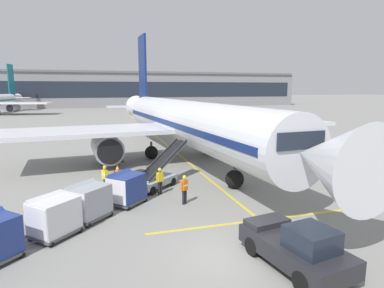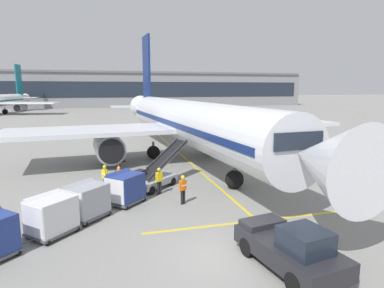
% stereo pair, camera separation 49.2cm
% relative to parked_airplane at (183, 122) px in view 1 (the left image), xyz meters
% --- Properties ---
extents(ground_plane, '(600.00, 600.00, 0.00)m').
position_rel_parked_airplane_xyz_m(ground_plane, '(-3.07, -18.59, -3.56)').
color(ground_plane, gray).
extents(parked_airplane, '(32.23, 42.21, 13.98)m').
position_rel_parked_airplane_xyz_m(parked_airplane, '(0.00, 0.00, 0.00)').
color(parked_airplane, silver).
rests_on(parked_airplane, ground).
extents(belt_loader, '(4.73, 4.58, 2.94)m').
position_rel_parked_airplane_xyz_m(belt_loader, '(-4.18, -8.55, -2.70)').
color(belt_loader, '#A3A8B2').
rests_on(belt_loader, ground).
extents(baggage_cart_lead, '(2.54, 2.55, 1.91)m').
position_rel_parked_airplane_xyz_m(baggage_cart_lead, '(-6.42, -11.30, -2.56)').
color(baggage_cart_lead, '#515156').
rests_on(baggage_cart_lead, ground).
extents(baggage_cart_second, '(2.54, 2.55, 1.91)m').
position_rel_parked_airplane_xyz_m(baggage_cart_second, '(-8.48, -13.03, -2.56)').
color(baggage_cart_second, '#515156').
rests_on(baggage_cart_second, ground).
extents(baggage_cart_third, '(2.54, 2.55, 1.91)m').
position_rel_parked_airplane_xyz_m(baggage_cart_third, '(-9.95, -14.66, -2.56)').
color(baggage_cart_third, '#515156').
rests_on(baggage_cart_third, ground).
extents(pushback_tug, '(2.82, 4.69, 1.83)m').
position_rel_parked_airplane_xyz_m(pushback_tug, '(-0.83, -20.01, -2.73)').
color(pushback_tug, '#232328').
rests_on(pushback_tug, ground).
extents(ground_crew_by_loader, '(0.43, 0.46, 1.74)m').
position_rel_parked_airplane_xyz_m(ground_crew_by_loader, '(-7.54, -8.49, -2.56)').
color(ground_crew_by_loader, '#514C42').
rests_on(ground_crew_by_loader, ground).
extents(ground_crew_by_carts, '(0.50, 0.40, 1.74)m').
position_rel_parked_airplane_xyz_m(ground_crew_by_carts, '(-3.14, -12.27, -2.56)').
color(ground_crew_by_carts, black).
rests_on(ground_crew_by_carts, ground).
extents(ground_crew_marshaller, '(0.51, 0.40, 1.74)m').
position_rel_parked_airplane_xyz_m(ground_crew_marshaller, '(-4.19, -10.12, -2.56)').
color(ground_crew_marshaller, black).
rests_on(ground_crew_marshaller, ground).
extents(safety_cone_engine_keepout, '(0.70, 0.70, 0.79)m').
position_rel_parked_airplane_xyz_m(safety_cone_engine_keepout, '(-6.07, 0.31, -3.18)').
color(safety_cone_engine_keepout, black).
rests_on(safety_cone_engine_keepout, ground).
extents(safety_cone_wingtip, '(0.54, 0.54, 0.62)m').
position_rel_parked_airplane_xyz_m(safety_cone_wingtip, '(-6.49, -3.71, -3.26)').
color(safety_cone_wingtip, black).
rests_on(safety_cone_wingtip, ground).
extents(safety_cone_nose_mark, '(0.67, 0.67, 0.76)m').
position_rel_parked_airplane_xyz_m(safety_cone_nose_mark, '(-7.48, -0.25, -3.19)').
color(safety_cone_nose_mark, black).
rests_on(safety_cone_nose_mark, ground).
extents(apron_guidance_line_lead_in, '(0.20, 110.00, 0.01)m').
position_rel_parked_airplane_xyz_m(apron_guidance_line_lead_in, '(-0.02, -0.74, -3.55)').
color(apron_guidance_line_lead_in, yellow).
rests_on(apron_guidance_line_lead_in, ground).
extents(apron_guidance_line_stop_bar, '(12.00, 0.20, 0.01)m').
position_rel_parked_airplane_xyz_m(apron_guidance_line_stop_bar, '(0.07, -15.65, -3.55)').
color(apron_guidance_line_stop_bar, yellow).
rests_on(apron_guidance_line_stop_bar, ground).
extents(terminal_building, '(145.57, 19.60, 12.88)m').
position_rel_parked_airplane_xyz_m(terminal_building, '(-3.10, 98.07, 2.83)').
color(terminal_building, gray).
rests_on(terminal_building, ground).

